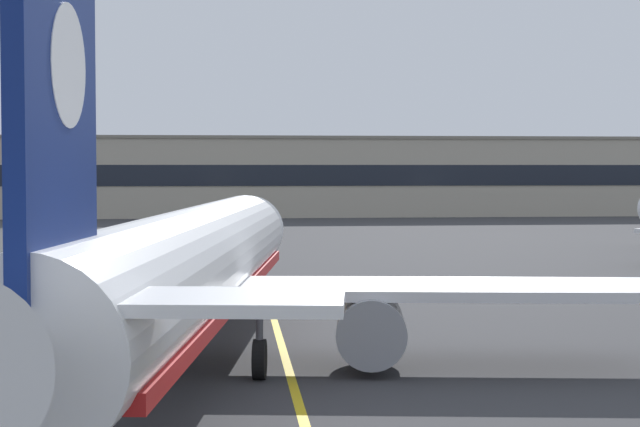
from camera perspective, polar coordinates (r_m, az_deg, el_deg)
taxiway_centreline at (r=53.38m, az=-2.75°, el=-4.83°), size 3.89×179.97×0.01m
airliner_foreground at (r=36.15m, az=-7.13°, el=-2.99°), size 32.36×41.44×11.65m
safety_cone_by_nose_gear at (r=51.67m, az=-4.65°, el=-4.80°), size 0.44×0.44×0.55m
terminal_building at (r=147.09m, az=-3.38°, el=2.00°), size 127.34×12.40×11.04m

